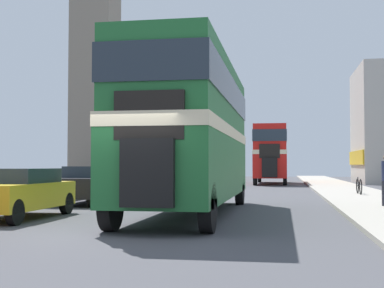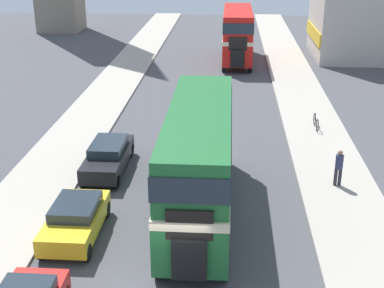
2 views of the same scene
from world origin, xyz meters
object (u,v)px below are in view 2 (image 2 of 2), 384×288
at_px(double_decker_bus, 199,154).
at_px(pedestrian_walking, 339,166).
at_px(bus_distant, 237,31).
at_px(car_parked_mid, 76,219).
at_px(bicycle_on_pavement, 316,122).
at_px(car_parked_far, 108,156).

height_order(double_decker_bus, pedestrian_walking, double_decker_bus).
relative_size(bus_distant, car_parked_mid, 2.36).
height_order(bus_distant, bicycle_on_pavement, bus_distant).
distance_m(double_decker_bus, bus_distant, 27.36).
distance_m(pedestrian_walking, bicycle_on_pavement, 7.49).
distance_m(bus_distant, car_parked_far, 24.31).
relative_size(double_decker_bus, bicycle_on_pavement, 6.04).
distance_m(bus_distant, pedestrian_walking, 24.96).
bearing_deg(bicycle_on_pavement, car_parked_far, -149.40).
bearing_deg(pedestrian_walking, bicycle_on_pavement, 89.14).
bearing_deg(car_parked_far, double_decker_bus, -40.45).
bearing_deg(double_decker_bus, bicycle_on_pavement, 59.03).
height_order(car_parked_mid, pedestrian_walking, pedestrian_walking).
xyz_separation_m(car_parked_mid, pedestrian_walking, (10.56, 4.82, 0.36)).
bearing_deg(car_parked_mid, car_parked_far, 90.64).
xyz_separation_m(car_parked_mid, car_parked_far, (-0.07, 5.94, 0.02)).
relative_size(double_decker_bus, pedestrian_walking, 6.27).
bearing_deg(pedestrian_walking, bus_distant, 100.00).
xyz_separation_m(car_parked_far, pedestrian_walking, (10.62, -1.12, 0.34)).
relative_size(double_decker_bus, car_parked_far, 2.29).
relative_size(double_decker_bus, bus_distant, 1.13).
distance_m(car_parked_far, bicycle_on_pavement, 12.47).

